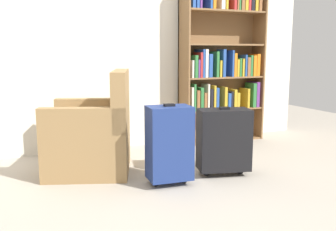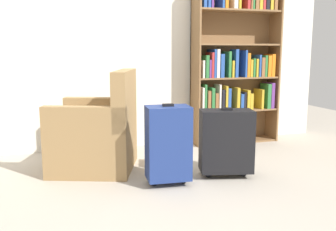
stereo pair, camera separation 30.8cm
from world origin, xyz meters
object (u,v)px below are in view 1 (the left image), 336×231
(bookshelf, at_px, (222,59))
(armchair, at_px, (93,137))
(mug, at_px, (158,161))
(suitcase_black, at_px, (224,140))
(suitcase_navy_blue, at_px, (169,143))

(bookshelf, bearing_deg, armchair, -160.37)
(armchair, distance_m, mug, 0.64)
(armchair, xyz_separation_m, suitcase_black, (1.01, -0.54, -0.00))
(armchair, distance_m, suitcase_black, 1.15)
(mug, xyz_separation_m, suitcase_navy_blue, (-0.10, -0.50, 0.30))
(bookshelf, xyz_separation_m, suitcase_black, (-0.66, -1.14, -0.66))
(mug, relative_size, suitcase_black, 0.20)
(bookshelf, distance_m, armchair, 1.89)
(bookshelf, height_order, mug, bookshelf)
(armchair, bearing_deg, bookshelf, 19.63)
(mug, height_order, suitcase_navy_blue, suitcase_navy_blue)
(suitcase_black, bearing_deg, armchair, 151.72)
(bookshelf, height_order, suitcase_navy_blue, bookshelf)
(armchair, xyz_separation_m, mug, (0.58, -0.09, -0.27))
(bookshelf, bearing_deg, suitcase_navy_blue, -135.15)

